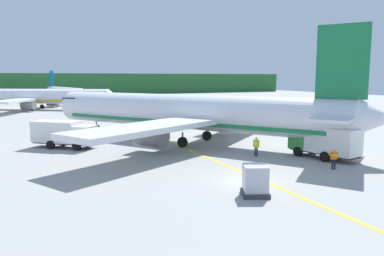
{
  "coord_description": "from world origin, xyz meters",
  "views": [
    {
      "loc": [
        -14.36,
        -22.18,
        7.31
      ],
      "look_at": [
        0.83,
        11.15,
        2.39
      ],
      "focal_mm": 35.41,
      "sensor_mm": 36.0,
      "label": 1
    }
  ],
  "objects_px": {
    "airliner_far_taxiway": "(64,92)",
    "cargo_container_near": "(255,180)",
    "airliner_foreground": "(188,113)",
    "airliner_distant": "(0,93)",
    "airliner_mid_apron": "(40,97)",
    "service_truck_catering": "(325,141)",
    "crew_marshaller": "(334,157)",
    "crew_loader_left": "(256,145)",
    "service_truck_fuel": "(64,133)",
    "crew_loader_right": "(131,132)"
  },
  "relations": [
    {
      "from": "airliner_far_taxiway",
      "to": "cargo_container_near",
      "type": "bearing_deg",
      "value": -89.79
    },
    {
      "from": "airliner_foreground",
      "to": "airliner_distant",
      "type": "xyz_separation_m",
      "value": [
        -23.24,
        110.87,
        -1.53
      ]
    },
    {
      "from": "airliner_mid_apron",
      "to": "airliner_far_taxiway",
      "type": "bearing_deg",
      "value": 74.59
    },
    {
      "from": "airliner_distant",
      "to": "service_truck_catering",
      "type": "height_order",
      "value": "airliner_distant"
    },
    {
      "from": "cargo_container_near",
      "to": "crew_marshaller",
      "type": "xyz_separation_m",
      "value": [
        9.57,
        3.1,
        -0.0
      ]
    },
    {
      "from": "airliner_mid_apron",
      "to": "airliner_far_taxiway",
      "type": "relative_size",
      "value": 0.99
    },
    {
      "from": "airliner_foreground",
      "to": "crew_loader_left",
      "type": "distance_m",
      "value": 9.95
    },
    {
      "from": "service_truck_fuel",
      "to": "service_truck_catering",
      "type": "distance_m",
      "value": 25.91
    },
    {
      "from": "crew_loader_right",
      "to": "crew_loader_left",
      "type": "bearing_deg",
      "value": -58.36
    },
    {
      "from": "crew_marshaller",
      "to": "airliner_far_taxiway",
      "type": "bearing_deg",
      "value": 95.63
    },
    {
      "from": "crew_marshaller",
      "to": "crew_loader_right",
      "type": "height_order",
      "value": "crew_loader_right"
    },
    {
      "from": "airliner_far_taxiway",
      "to": "crew_loader_right",
      "type": "height_order",
      "value": "airliner_far_taxiway"
    },
    {
      "from": "service_truck_catering",
      "to": "airliner_foreground",
      "type": "bearing_deg",
      "value": 122.03
    },
    {
      "from": "service_truck_catering",
      "to": "cargo_container_near",
      "type": "xyz_separation_m",
      "value": [
        -11.83,
        -6.51,
        -0.65
      ]
    },
    {
      "from": "airliner_mid_apron",
      "to": "crew_marshaller",
      "type": "distance_m",
      "value": 72.91
    },
    {
      "from": "service_truck_catering",
      "to": "airliner_mid_apron",
      "type": "bearing_deg",
      "value": 107.09
    },
    {
      "from": "airliner_far_taxiway",
      "to": "service_truck_fuel",
      "type": "bearing_deg",
      "value": -96.01
    },
    {
      "from": "cargo_container_near",
      "to": "crew_marshaller",
      "type": "height_order",
      "value": "cargo_container_near"
    },
    {
      "from": "airliner_mid_apron",
      "to": "airliner_far_taxiway",
      "type": "height_order",
      "value": "airliner_mid_apron"
    },
    {
      "from": "service_truck_catering",
      "to": "airliner_far_taxiway",
      "type": "bearing_deg",
      "value": 97.13
    },
    {
      "from": "airliner_far_taxiway",
      "to": "cargo_container_near",
      "type": "height_order",
      "value": "airliner_far_taxiway"
    },
    {
      "from": "airliner_foreground",
      "to": "airliner_mid_apron",
      "type": "distance_m",
      "value": 55.98
    },
    {
      "from": "service_truck_fuel",
      "to": "service_truck_catering",
      "type": "relative_size",
      "value": 0.98
    },
    {
      "from": "airliner_distant",
      "to": "crew_marshaller",
      "type": "bearing_deg",
      "value": -77.19
    },
    {
      "from": "airliner_far_taxiway",
      "to": "crew_loader_left",
      "type": "xyz_separation_m",
      "value": [
        7.13,
        -94.3,
        -1.65
      ]
    },
    {
      "from": "service_truck_catering",
      "to": "crew_loader_right",
      "type": "xyz_separation_m",
      "value": [
        -13.32,
        16.7,
        -0.6
      ]
    },
    {
      "from": "crew_marshaller",
      "to": "airliner_foreground",
      "type": "bearing_deg",
      "value": 109.35
    },
    {
      "from": "cargo_container_near",
      "to": "crew_loader_right",
      "type": "xyz_separation_m",
      "value": [
        -1.49,
        23.21,
        0.05
      ]
    },
    {
      "from": "crew_loader_right",
      "to": "airliner_mid_apron",
      "type": "bearing_deg",
      "value": 98.26
    },
    {
      "from": "airliner_mid_apron",
      "to": "service_truck_fuel",
      "type": "height_order",
      "value": "airliner_mid_apron"
    },
    {
      "from": "airliner_foreground",
      "to": "airliner_mid_apron",
      "type": "relative_size",
      "value": 1.12
    },
    {
      "from": "airliner_distant",
      "to": "service_truck_fuel",
      "type": "height_order",
      "value": "airliner_distant"
    },
    {
      "from": "airliner_mid_apron",
      "to": "service_truck_fuel",
      "type": "xyz_separation_m",
      "value": [
        -0.25,
        -51.78,
        -1.39
      ]
    },
    {
      "from": "airliner_distant",
      "to": "cargo_container_near",
      "type": "relative_size",
      "value": 9.57
    },
    {
      "from": "airliner_mid_apron",
      "to": "cargo_container_near",
      "type": "xyz_separation_m",
      "value": [
        8.81,
        -73.63,
        -1.99
      ]
    },
    {
      "from": "cargo_container_near",
      "to": "crew_loader_right",
      "type": "distance_m",
      "value": 23.26
    },
    {
      "from": "airliner_far_taxiway",
      "to": "crew_loader_left",
      "type": "bearing_deg",
      "value": -85.68
    },
    {
      "from": "airliner_foreground",
      "to": "crew_marshaller",
      "type": "height_order",
      "value": "airliner_foreground"
    },
    {
      "from": "airliner_foreground",
      "to": "service_truck_fuel",
      "type": "relative_size",
      "value": 5.62
    },
    {
      "from": "service_truck_fuel",
      "to": "crew_loader_left",
      "type": "height_order",
      "value": "service_truck_fuel"
    },
    {
      "from": "airliner_distant",
      "to": "airliner_foreground",
      "type": "bearing_deg",
      "value": -78.16
    },
    {
      "from": "airliner_far_taxiway",
      "to": "airliner_foreground",
      "type": "bearing_deg",
      "value": -87.08
    },
    {
      "from": "service_truck_catering",
      "to": "crew_marshaller",
      "type": "bearing_deg",
      "value": -123.6
    },
    {
      "from": "airliner_far_taxiway",
      "to": "crew_loader_left",
      "type": "relative_size",
      "value": 18.66
    },
    {
      "from": "airliner_foreground",
      "to": "service_truck_fuel",
      "type": "distance_m",
      "value": 13.4
    },
    {
      "from": "airliner_mid_apron",
      "to": "service_truck_catering",
      "type": "xyz_separation_m",
      "value": [
        20.64,
        -67.12,
        -1.34
      ]
    },
    {
      "from": "airliner_far_taxiway",
      "to": "service_truck_catering",
      "type": "distance_m",
      "value": 98.42
    },
    {
      "from": "airliner_foreground",
      "to": "airliner_far_taxiway",
      "type": "bearing_deg",
      "value": 92.92
    },
    {
      "from": "cargo_container_near",
      "to": "service_truck_fuel",
      "type": "bearing_deg",
      "value": 112.51
    },
    {
      "from": "cargo_container_near",
      "to": "crew_loader_left",
      "type": "distance_m",
      "value": 11.95
    }
  ]
}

